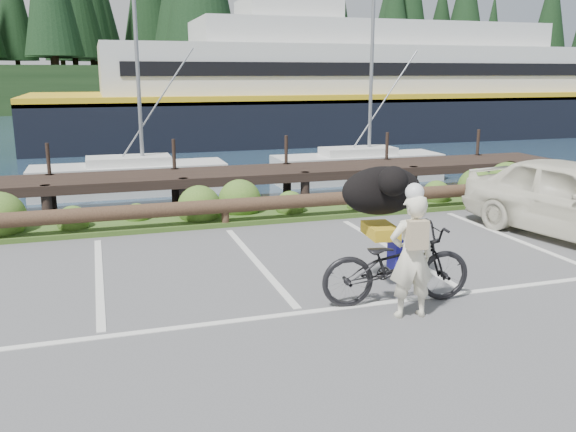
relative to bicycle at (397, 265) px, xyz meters
name	(u,v)px	position (x,y,z in m)	size (l,w,h in m)	color
ground	(292,303)	(-1.40, 0.43, -0.57)	(72.00, 72.00, 0.00)	#515154
harbor_backdrop	(115,97)	(-1.00, 78.90, -0.57)	(170.00, 160.00, 30.00)	#1B2D40
vegetation_strip	(219,217)	(-1.40, 5.73, -0.52)	(34.00, 1.60, 0.10)	#3D5B21
log_rail	(226,227)	(-1.40, 5.03, -0.57)	(32.00, 0.30, 0.60)	#443021
bicycle	(397,265)	(0.00, 0.00, 0.00)	(0.75, 2.15, 1.13)	black
cyclist	(412,256)	(-0.05, -0.50, 0.27)	(0.61, 0.40, 1.67)	white
dog	(382,191)	(0.07, 0.69, 0.93)	(1.25, 0.61, 0.72)	black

